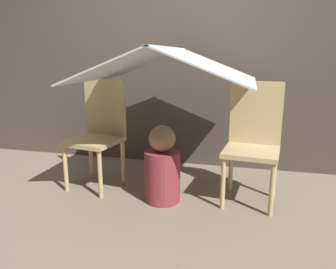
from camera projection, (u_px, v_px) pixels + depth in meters
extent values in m
plane|color=gray|center=(160.00, 207.00, 2.53)|extent=(8.80, 8.80, 0.00)
cube|color=#4C4238|center=(189.00, 44.00, 3.28)|extent=(7.00, 0.05, 2.50)
cylinder|color=#D1B27F|center=(66.00, 169.00, 2.78)|extent=(0.04, 0.04, 0.40)
cylinder|color=#D1B27F|center=(100.00, 175.00, 2.64)|extent=(0.04, 0.04, 0.40)
cylinder|color=#D1B27F|center=(91.00, 157.00, 3.09)|extent=(0.04, 0.04, 0.40)
cylinder|color=#D1B27F|center=(123.00, 162.00, 2.95)|extent=(0.04, 0.04, 0.40)
cube|color=#D1B27F|center=(94.00, 141.00, 2.82)|extent=(0.47, 0.47, 0.04)
cube|color=#D1B27F|center=(105.00, 107.00, 2.92)|extent=(0.41, 0.10, 0.50)
cylinder|color=#D1B27F|center=(223.00, 184.00, 2.46)|extent=(0.04, 0.04, 0.40)
cylinder|color=#D1B27F|center=(272.00, 190.00, 2.34)|extent=(0.04, 0.04, 0.40)
cylinder|color=#D1B27F|center=(231.00, 169.00, 2.78)|extent=(0.04, 0.04, 0.40)
cylinder|color=#D1B27F|center=(274.00, 174.00, 2.66)|extent=(0.04, 0.04, 0.40)
cube|color=#D1B27F|center=(251.00, 152.00, 2.51)|extent=(0.45, 0.45, 0.04)
cube|color=#D1B27F|center=(256.00, 113.00, 2.62)|extent=(0.41, 0.07, 0.50)
cube|color=silver|center=(128.00, 64.00, 2.59)|extent=(0.66, 1.12, 0.27)
cube|color=silver|center=(211.00, 65.00, 2.43)|extent=(0.66, 1.12, 0.27)
cube|color=silver|center=(168.00, 48.00, 2.48)|extent=(0.04, 1.12, 0.01)
cylinder|color=maroon|center=(162.00, 176.00, 2.59)|extent=(0.28, 0.28, 0.41)
sphere|color=#9E7556|center=(162.00, 139.00, 2.52)|extent=(0.21, 0.21, 0.21)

